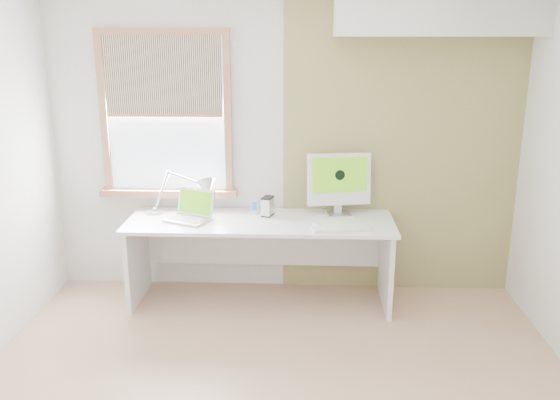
# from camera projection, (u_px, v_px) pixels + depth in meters

# --- Properties ---
(room) EXTENTS (4.04, 3.54, 2.64)m
(room) POSITION_uv_depth(u_px,v_px,m) (272.00, 200.00, 3.32)
(room) COLOR tan
(room) RESTS_ON ground
(accent_wall) EXTENTS (2.00, 0.02, 2.60)m
(accent_wall) POSITION_uv_depth(u_px,v_px,m) (401.00, 145.00, 4.95)
(accent_wall) COLOR #908B50
(accent_wall) RESTS_ON room
(soffit) EXTENTS (1.60, 0.40, 0.42)m
(soffit) POSITION_uv_depth(u_px,v_px,m) (439.00, 8.00, 4.48)
(soffit) COLOR white
(soffit) RESTS_ON room
(window) EXTENTS (1.20, 0.14, 1.42)m
(window) POSITION_uv_depth(u_px,v_px,m) (166.00, 115.00, 4.94)
(window) COLOR #9E6649
(window) RESTS_ON room
(desk) EXTENTS (2.20, 0.70, 0.73)m
(desk) POSITION_uv_depth(u_px,v_px,m) (261.00, 240.00, 4.92)
(desk) COLOR white
(desk) RESTS_ON room
(desk_lamp) EXTENTS (0.67, 0.27, 0.37)m
(desk_lamp) POSITION_uv_depth(u_px,v_px,m) (197.00, 191.00, 4.97)
(desk_lamp) COLOR silver
(desk_lamp) RESTS_ON desk
(laptop) EXTENTS (0.43, 0.40, 0.24)m
(laptop) POSITION_uv_depth(u_px,v_px,m) (191.00, 212.00, 4.82)
(laptop) COLOR silver
(laptop) RESTS_ON desk
(phone_dock) EXTENTS (0.07, 0.07, 0.12)m
(phone_dock) POSITION_uv_depth(u_px,v_px,m) (255.00, 210.00, 4.97)
(phone_dock) COLOR silver
(phone_dock) RESTS_ON desk
(external_drive) EXTENTS (0.11, 0.14, 0.16)m
(external_drive) POSITION_uv_depth(u_px,v_px,m) (268.00, 206.00, 4.92)
(external_drive) COLOR silver
(external_drive) RESTS_ON desk
(imac) EXTENTS (0.54, 0.22, 0.52)m
(imac) POSITION_uv_depth(u_px,v_px,m) (339.00, 181.00, 4.90)
(imac) COLOR silver
(imac) RESTS_ON desk
(keyboard) EXTENTS (0.48, 0.21, 0.02)m
(keyboard) POSITION_uv_depth(u_px,v_px,m) (342.00, 229.00, 4.57)
(keyboard) COLOR white
(keyboard) RESTS_ON desk
(mouse) EXTENTS (0.10, 0.13, 0.03)m
(mouse) POSITION_uv_depth(u_px,v_px,m) (317.00, 225.00, 4.64)
(mouse) COLOR white
(mouse) RESTS_ON desk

